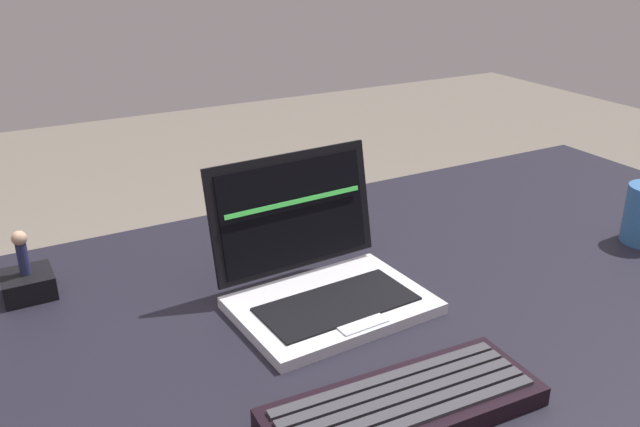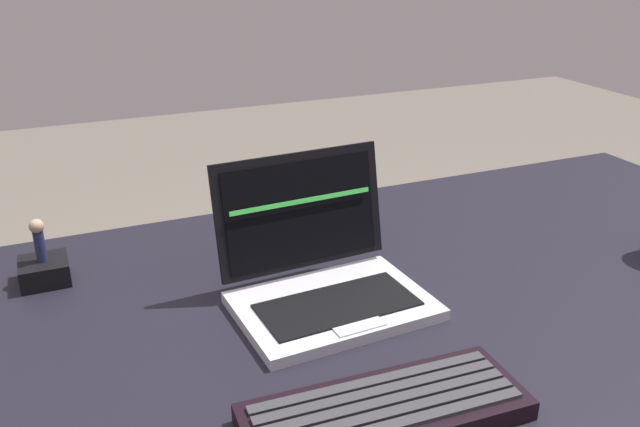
{
  "view_description": "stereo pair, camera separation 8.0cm",
  "coord_description": "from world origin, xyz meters",
  "px_view_note": "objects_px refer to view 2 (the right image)",
  "views": [
    {
      "loc": [
        -0.43,
        -0.73,
        1.22
      ],
      "look_at": [
        -0.05,
        -0.03,
        0.88
      ],
      "focal_mm": 37.66,
      "sensor_mm": 36.0,
      "label": 1
    },
    {
      "loc": [
        -0.36,
        -0.77,
        1.22
      ],
      "look_at": [
        -0.05,
        -0.03,
        0.88
      ],
      "focal_mm": 37.66,
      "sensor_mm": 36.0,
      "label": 2
    }
  ],
  "objects_px": {
    "laptop_front": "(323,276)",
    "figurine": "(38,237)",
    "external_keyboard": "(385,411)",
    "figurine_stand": "(45,271)"
  },
  "relations": [
    {
      "from": "laptop_front",
      "to": "figurine",
      "type": "bearing_deg",
      "value": 149.05
    },
    {
      "from": "laptop_front",
      "to": "external_keyboard",
      "type": "bearing_deg",
      "value": -98.6
    },
    {
      "from": "figurine",
      "to": "laptop_front",
      "type": "bearing_deg",
      "value": -30.95
    },
    {
      "from": "figurine_stand",
      "to": "figurine",
      "type": "bearing_deg",
      "value": 0.0
    },
    {
      "from": "figurine_stand",
      "to": "external_keyboard",
      "type": "bearing_deg",
      "value": -55.94
    },
    {
      "from": "external_keyboard",
      "to": "figurine_stand",
      "type": "height_order",
      "value": "figurine_stand"
    },
    {
      "from": "external_keyboard",
      "to": "figurine_stand",
      "type": "bearing_deg",
      "value": 124.06
    },
    {
      "from": "figurine",
      "to": "external_keyboard",
      "type": "bearing_deg",
      "value": -55.94
    },
    {
      "from": "laptop_front",
      "to": "figurine",
      "type": "relative_size",
      "value": 4.08
    },
    {
      "from": "external_keyboard",
      "to": "figurine_stand",
      "type": "relative_size",
      "value": 4.46
    }
  ]
}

